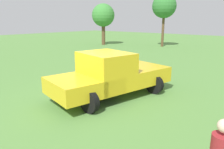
# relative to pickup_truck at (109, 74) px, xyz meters

# --- Properties ---
(ground_plane) EXTENTS (80.00, 80.00, 0.00)m
(ground_plane) POSITION_rel_pickup_truck_xyz_m (-0.42, -0.49, -0.93)
(ground_plane) COLOR #54843D
(pickup_truck) EXTENTS (3.03, 5.29, 1.80)m
(pickup_truck) POSITION_rel_pickup_truck_xyz_m (0.00, 0.00, 0.00)
(pickup_truck) COLOR black
(pickup_truck) RESTS_ON ground_plane
(tree_back_left) EXTENTS (2.66, 2.66, 5.83)m
(tree_back_left) POSITION_rel_pickup_truck_xyz_m (-6.56, 16.68, 3.52)
(tree_back_left) COLOR brown
(tree_back_left) RESTS_ON ground_plane
(tree_side) EXTENTS (2.73, 2.73, 4.91)m
(tree_side) POSITION_rel_pickup_truck_xyz_m (-13.03, 13.68, 2.56)
(tree_side) COLOR brown
(tree_side) RESTS_ON ground_plane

